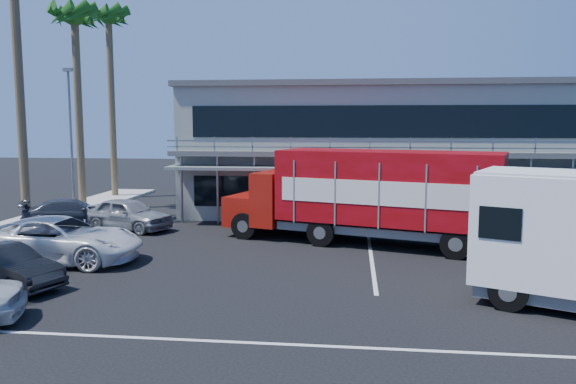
# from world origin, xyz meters

# --- Properties ---
(ground) EXTENTS (120.00, 120.00, 0.00)m
(ground) POSITION_xyz_m (0.00, 0.00, 0.00)
(ground) COLOR black
(ground) RESTS_ON ground
(building) EXTENTS (22.40, 12.00, 7.30)m
(building) POSITION_xyz_m (3.00, 14.94, 3.66)
(building) COLOR gray
(building) RESTS_ON ground
(curb_strip) EXTENTS (3.00, 32.00, 0.16)m
(curb_strip) POSITION_xyz_m (-15.00, 6.00, 0.08)
(curb_strip) COLOR #A5A399
(curb_strip) RESTS_ON ground
(palm_e) EXTENTS (2.80, 2.80, 12.25)m
(palm_e) POSITION_xyz_m (-14.70, 13.00, 10.57)
(palm_e) COLOR brown
(palm_e) RESTS_ON ground
(palm_f) EXTENTS (2.80, 2.80, 13.25)m
(palm_f) POSITION_xyz_m (-15.10, 18.50, 11.47)
(palm_f) COLOR brown
(palm_f) RESTS_ON ground
(light_pole_far) EXTENTS (0.50, 0.25, 8.09)m
(light_pole_far) POSITION_xyz_m (-14.20, 11.00, 4.50)
(light_pole_far) COLOR gray
(light_pole_far) RESTS_ON ground
(red_truck) EXTENTS (12.08, 6.15, 3.98)m
(red_truck) POSITION_xyz_m (1.94, 5.25, 2.19)
(red_truck) COLOR maroon
(red_truck) RESTS_ON ground
(parked_car_b) EXTENTS (4.28, 2.74, 1.33)m
(parked_car_b) POSITION_xyz_m (-9.50, -2.50, 0.67)
(parked_car_b) COLOR black
(parked_car_b) RESTS_ON ground
(parked_car_c) EXTENTS (6.06, 2.79, 1.68)m
(parked_car_c) POSITION_xyz_m (-9.50, 0.80, 0.84)
(parked_car_c) COLOR white
(parked_car_c) RESTS_ON ground
(parked_car_d) EXTENTS (5.14, 3.65, 1.38)m
(parked_car_d) POSITION_xyz_m (-12.50, 7.60, 0.69)
(parked_car_d) COLOR #282C36
(parked_car_d) RESTS_ON ground
(parked_car_e) EXTENTS (4.87, 3.28, 1.54)m
(parked_car_e) POSITION_xyz_m (-9.50, 7.20, 0.77)
(parked_car_e) COLOR gray
(parked_car_e) RESTS_ON ground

